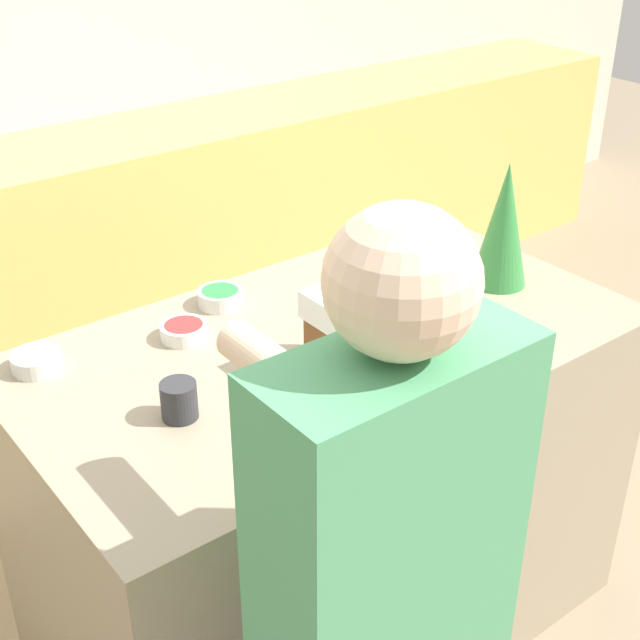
# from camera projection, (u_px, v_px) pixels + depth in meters

# --- Properties ---
(ground_plane) EXTENTS (12.00, 12.00, 0.00)m
(ground_plane) POSITION_uv_depth(u_px,v_px,m) (327.00, 617.00, 2.58)
(ground_plane) COLOR gray
(back_cabinet_block) EXTENTS (6.00, 0.60, 0.94)m
(back_cabinet_block) POSITION_uv_depth(u_px,v_px,m) (57.00, 264.00, 3.58)
(back_cabinet_block) COLOR #DBBC60
(back_cabinet_block) RESTS_ON ground_plane
(kitchen_island) EXTENTS (1.50, 0.84, 0.94)m
(kitchen_island) POSITION_uv_depth(u_px,v_px,m) (328.00, 491.00, 2.36)
(kitchen_island) COLOR gray
(kitchen_island) RESTS_ON ground_plane
(baking_tray) EXTENTS (0.36, 0.27, 0.01)m
(baking_tray) POSITION_uv_depth(u_px,v_px,m) (348.00, 369.00, 2.00)
(baking_tray) COLOR silver
(baking_tray) RESTS_ON kitchen_island
(gingerbread_house) EXTENTS (0.16, 0.15, 0.26)m
(gingerbread_house) POSITION_uv_depth(u_px,v_px,m) (349.00, 328.00, 1.95)
(gingerbread_house) COLOR brown
(gingerbread_house) RESTS_ON baking_tray
(decorative_tree) EXTENTS (0.15, 0.15, 0.34)m
(decorative_tree) POSITION_uv_depth(u_px,v_px,m) (504.00, 225.00, 2.31)
(decorative_tree) COLOR #33843D
(decorative_tree) RESTS_ON kitchen_island
(candy_bowl_far_right) EXTENTS (0.11, 0.11, 0.05)m
(candy_bowl_far_right) POSITION_uv_depth(u_px,v_px,m) (390.00, 305.00, 2.22)
(candy_bowl_far_right) COLOR silver
(candy_bowl_far_right) RESTS_ON kitchen_island
(candy_bowl_center_rear) EXTENTS (0.11, 0.11, 0.04)m
(candy_bowl_center_rear) POSITION_uv_depth(u_px,v_px,m) (184.00, 331.00, 2.12)
(candy_bowl_center_rear) COLOR white
(candy_bowl_center_rear) RESTS_ON kitchen_island
(candy_bowl_near_tray_right) EXTENTS (0.09, 0.09, 0.05)m
(candy_bowl_near_tray_right) POSITION_uv_depth(u_px,v_px,m) (387.00, 282.00, 2.33)
(candy_bowl_near_tray_right) COLOR white
(candy_bowl_near_tray_right) RESTS_ON kitchen_island
(candy_bowl_behind_tray) EXTENTS (0.11, 0.11, 0.04)m
(candy_bowl_behind_tray) POSITION_uv_depth(u_px,v_px,m) (36.00, 361.00, 2.00)
(candy_bowl_behind_tray) COLOR silver
(candy_bowl_behind_tray) RESTS_ON kitchen_island
(candy_bowl_near_tray_left) EXTENTS (0.12, 0.12, 0.04)m
(candy_bowl_near_tray_left) POSITION_uv_depth(u_px,v_px,m) (220.00, 297.00, 2.27)
(candy_bowl_near_tray_left) COLOR silver
(candy_bowl_near_tray_left) RESTS_ON kitchen_island
(mug) EXTENTS (0.08, 0.08, 0.08)m
(mug) POSITION_uv_depth(u_px,v_px,m) (179.00, 400.00, 1.83)
(mug) COLOR #2D2D33
(mug) RESTS_ON kitchen_island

